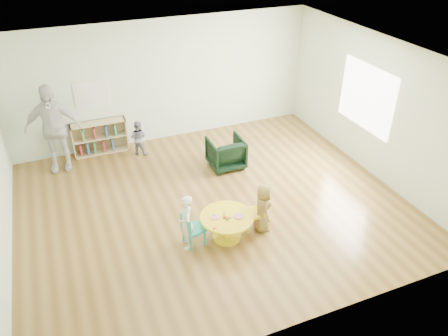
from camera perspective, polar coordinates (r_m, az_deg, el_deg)
name	(u,v)px	position (r m, az deg, el deg)	size (l,w,h in m)	color
room	(211,112)	(7.33, -1.69, 7.32)	(7.10, 7.00, 2.80)	brown
activity_table	(227,223)	(7.33, 0.37, -7.17)	(0.89, 0.89, 0.49)	yellow
kid_chair_left	(191,229)	(7.21, -4.30, -7.93)	(0.38, 0.38, 0.60)	teal
kid_chair_right	(256,211)	(7.57, 4.25, -5.68)	(0.37, 0.37, 0.62)	yellow
bookshelf	(99,137)	(10.20, -15.99, 3.88)	(1.20, 0.30, 0.75)	tan
alphabet_poster	(92,94)	(9.92, -16.86, 9.24)	(0.74, 0.01, 0.54)	white
armchair	(226,153)	(9.26, 0.25, 2.00)	(0.70, 0.73, 0.66)	black
child_left	(186,222)	(7.08, -4.94, -7.10)	(0.36, 0.23, 0.98)	white
child_right	(263,208)	(7.46, 5.08, -5.19)	(0.44, 0.28, 0.90)	gold
toddler	(138,138)	(9.90, -11.13, 3.90)	(0.39, 0.30, 0.80)	#171C3A
adult_caretaker	(53,128)	(9.57, -21.45, 4.83)	(1.10, 0.46, 1.88)	silver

